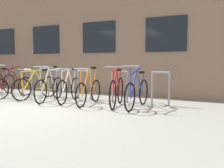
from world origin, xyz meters
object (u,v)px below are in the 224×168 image
at_px(bicycle_orange, 89,91).
at_px(bicycle_yellow, 36,87).
at_px(bicycle_white, 69,88).
at_px(bicycle_red, 117,91).
at_px(bicycle_maroon, 14,86).
at_px(bicycle_blue, 137,92).
at_px(bicycle_silver, 50,88).

distance_m(bicycle_orange, bicycle_yellow, 2.04).
xyz_separation_m(bicycle_white, bicycle_red, (1.57, -0.03, 0.02)).
relative_size(bicycle_orange, bicycle_white, 0.98).
bearing_deg(bicycle_orange, bicycle_maroon, 179.90).
bearing_deg(bicycle_blue, bicycle_yellow, 179.88).
bearing_deg(bicycle_yellow, bicycle_red, -0.79).
relative_size(bicycle_yellow, bicycle_red, 1.01).
distance_m(bicycle_white, bicycle_yellow, 1.29).
bearing_deg(bicycle_white, bicycle_yellow, 179.59).
bearing_deg(bicycle_maroon, bicycle_red, 1.26).
bearing_deg(bicycle_white, bicycle_blue, 0.05).
xyz_separation_m(bicycle_maroon, bicycle_yellow, (0.85, 0.12, 0.00)).
height_order(bicycle_orange, bicycle_yellow, bicycle_orange).
bearing_deg(bicycle_white, bicycle_red, -1.11).
height_order(bicycle_maroon, bicycle_red, bicycle_maroon).
relative_size(bicycle_maroon, bicycle_silver, 0.97).
bearing_deg(bicycle_maroon, bicycle_orange, -0.10).
xyz_separation_m(bicycle_red, bicycle_silver, (-2.18, -0.11, -0.01)).
bearing_deg(bicycle_blue, bicycle_orange, -175.06).
bearing_deg(bicycle_yellow, bicycle_blue, -0.12).
xyz_separation_m(bicycle_yellow, bicycle_red, (2.85, -0.04, 0.03)).
bearing_deg(bicycle_orange, bicycle_blue, 4.94).
bearing_deg(bicycle_silver, bicycle_white, 13.02).
height_order(bicycle_orange, bicycle_blue, bicycle_blue).
relative_size(bicycle_white, bicycle_yellow, 0.99).
bearing_deg(bicycle_red, bicycle_white, 178.89).
bearing_deg(bicycle_maroon, bicycle_white, 2.99).
xyz_separation_m(bicycle_orange, bicycle_maroon, (-2.89, 0.01, -0.00)).
relative_size(bicycle_white, bicycle_red, 1.00).
distance_m(bicycle_blue, bicycle_silver, 2.74).
bearing_deg(bicycle_red, bicycle_yellow, 179.21).
relative_size(bicycle_red, bicycle_silver, 0.98).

